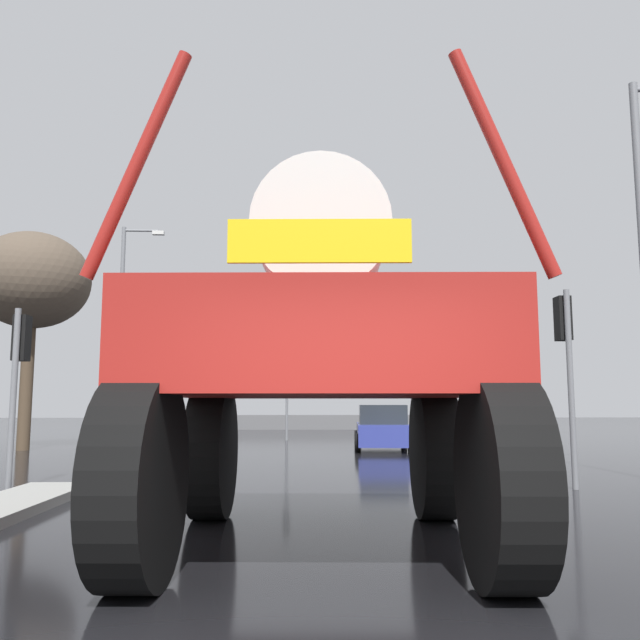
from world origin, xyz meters
name	(u,v)px	position (x,y,z in m)	size (l,w,h in m)	color
ground_plane	(305,453)	(0.00, 18.00, 0.00)	(120.00, 120.00, 0.00)	black
oversize_sprayer	(322,362)	(0.00, 3.88, 1.99)	(4.06, 5.44, 4.60)	black
sedan_ahead	(382,429)	(2.68, 19.53, 0.71)	(2.13, 4.22, 1.52)	navy
traffic_signal_near_left	(19,358)	(-5.33, 8.81, 2.37)	(0.24, 0.54, 3.25)	slate
traffic_signal_near_right	(565,343)	(4.78, 8.81, 2.67)	(0.24, 0.54, 3.66)	slate
traffic_signal_far_left	(287,372)	(-0.69, 25.92, 2.98)	(0.24, 0.55, 4.08)	slate
traffic_signal_far_right	(425,377)	(5.45, 25.93, 2.76)	(0.24, 0.55, 3.78)	slate
streetlight_far_left	(123,322)	(-7.72, 25.15, 5.07)	(1.83, 0.24, 9.24)	slate
bare_tree_left	(32,282)	(-9.50, 19.66, 5.78)	(3.95, 3.95, 7.51)	#473828
roadside_barrier	(301,422)	(0.00, 38.29, 0.45)	(26.31, 0.24, 0.90)	#59595B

